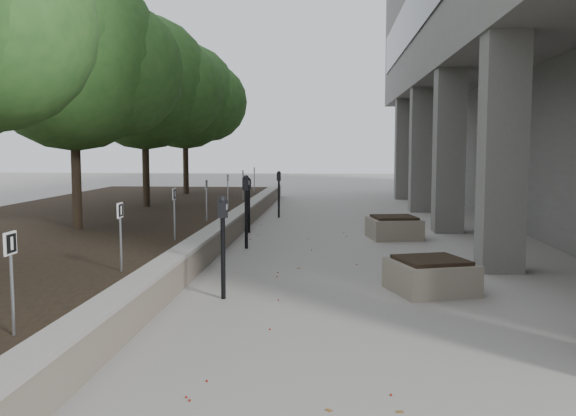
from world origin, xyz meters
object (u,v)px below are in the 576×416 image
(crabapple_tree_3, at_px, (74,98))
(crabapple_tree_4, at_px, (145,111))
(parking_meter_2, at_px, (223,248))
(planter_back, at_px, (394,227))
(parking_meter_3, at_px, (246,212))
(crabapple_tree_5, at_px, (185,119))
(parking_meter_4, at_px, (249,205))
(planter_front, at_px, (431,275))
(parking_meter_5, at_px, (279,194))

(crabapple_tree_3, xyz_separation_m, crabapple_tree_4, (0.00, 5.00, 0.00))
(crabapple_tree_3, distance_m, parking_meter_2, 6.27)
(parking_meter_2, bearing_deg, planter_back, 73.46)
(parking_meter_3, distance_m, planter_back, 3.66)
(crabapple_tree_3, height_order, crabapple_tree_5, same)
(crabapple_tree_4, height_order, crabapple_tree_5, same)
(parking_meter_4, bearing_deg, crabapple_tree_3, -148.16)
(crabapple_tree_4, bearing_deg, planter_front, -52.11)
(crabapple_tree_3, height_order, parking_meter_5, crabapple_tree_3)
(parking_meter_4, relative_size, parking_meter_5, 0.97)
(crabapple_tree_5, xyz_separation_m, parking_meter_3, (3.57, -9.94, -2.35))
(crabapple_tree_5, distance_m, parking_meter_2, 15.03)
(crabapple_tree_3, relative_size, planter_back, 4.87)
(crabapple_tree_5, xyz_separation_m, parking_meter_2, (3.84, -14.33, -2.40))
(parking_meter_5, relative_size, planter_back, 1.25)
(parking_meter_4, height_order, planter_back, parking_meter_4)
(parking_meter_4, distance_m, parking_meter_5, 3.44)
(parking_meter_2, relative_size, parking_meter_5, 1.03)
(parking_meter_5, bearing_deg, parking_meter_2, -85.24)
(crabapple_tree_4, xyz_separation_m, planter_back, (6.77, -3.24, -2.86))
(parking_meter_5, bearing_deg, crabapple_tree_4, -162.06)
(crabapple_tree_5, height_order, planter_front, crabapple_tree_5)
(parking_meter_4, xyz_separation_m, planter_front, (3.49, -6.23, -0.43))
(crabapple_tree_3, relative_size, parking_meter_3, 3.54)
(parking_meter_3, bearing_deg, parking_meter_2, -66.71)
(parking_meter_3, distance_m, planter_front, 5.00)
(parking_meter_3, bearing_deg, planter_back, 47.68)
(crabapple_tree_5, height_order, parking_meter_4, crabapple_tree_5)
(parking_meter_5, bearing_deg, planter_front, -68.24)
(parking_meter_5, xyz_separation_m, planter_front, (3.04, -9.64, -0.45))
(crabapple_tree_5, xyz_separation_m, parking_meter_5, (3.75, -4.09, -2.42))
(crabapple_tree_3, distance_m, crabapple_tree_5, 10.00)
(parking_meter_3, xyz_separation_m, parking_meter_4, (-0.26, 2.44, -0.09))
(crabapple_tree_5, bearing_deg, planter_front, -63.68)
(parking_meter_2, relative_size, planter_back, 1.29)
(parking_meter_2, bearing_deg, parking_meter_3, 102.71)
(planter_front, bearing_deg, parking_meter_3, 130.41)
(crabapple_tree_4, height_order, parking_meter_5, crabapple_tree_4)
(crabapple_tree_3, xyz_separation_m, planter_front, (6.79, -3.73, -2.87))
(crabapple_tree_3, height_order, planter_back, crabapple_tree_3)
(crabapple_tree_4, height_order, planter_front, crabapple_tree_4)
(crabapple_tree_5, relative_size, planter_back, 4.87)
(crabapple_tree_5, height_order, parking_meter_5, crabapple_tree_5)
(planter_back, bearing_deg, parking_meter_4, 167.89)
(parking_meter_3, bearing_deg, crabapple_tree_3, -159.32)
(parking_meter_2, bearing_deg, crabapple_tree_3, 140.71)
(crabapple_tree_3, xyz_separation_m, parking_meter_5, (3.75, 5.91, -2.42))
(crabapple_tree_3, height_order, parking_meter_3, crabapple_tree_3)
(crabapple_tree_4, distance_m, parking_meter_3, 6.53)
(parking_meter_3, xyz_separation_m, parking_meter_5, (0.18, 5.86, -0.07))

